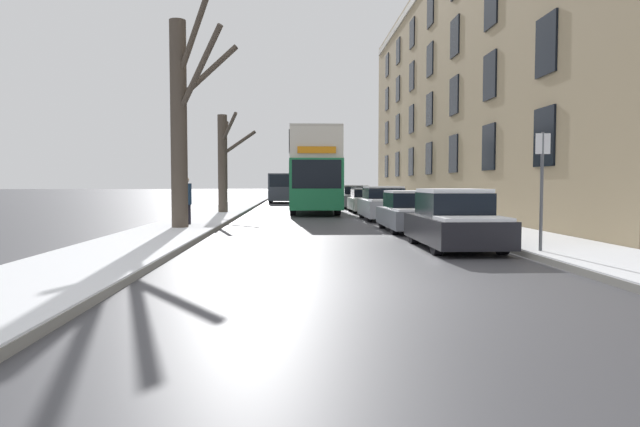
{
  "coord_description": "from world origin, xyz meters",
  "views": [
    {
      "loc": [
        -1.18,
        -8.55,
        1.61
      ],
      "look_at": [
        0.0,
        18.19,
        0.2
      ],
      "focal_mm": 32.0,
      "sensor_mm": 36.0,
      "label": 1
    }
  ],
  "objects_px": {
    "bare_tree_left_1": "(224,161)",
    "parked_car_2": "(383,204)",
    "oncoming_van": "(282,187)",
    "pedestrian_left_sidewalk": "(186,200)",
    "parked_car_0": "(454,221)",
    "double_decker_bus": "(313,168)",
    "street_sign_post": "(542,186)",
    "bare_tree_left_0": "(182,115)",
    "parked_car_3": "(366,201)",
    "parked_car_4": "(355,198)",
    "parked_car_1": "(411,212)"
  },
  "relations": [
    {
      "from": "bare_tree_left_1",
      "to": "parked_car_2",
      "type": "distance_m",
      "value": 8.85
    },
    {
      "from": "parked_car_2",
      "to": "oncoming_van",
      "type": "relative_size",
      "value": 0.8
    },
    {
      "from": "oncoming_van",
      "to": "pedestrian_left_sidewalk",
      "type": "bearing_deg",
      "value": -95.78
    },
    {
      "from": "parked_car_0",
      "to": "parked_car_2",
      "type": "distance_m",
      "value": 11.26
    },
    {
      "from": "bare_tree_left_1",
      "to": "oncoming_van",
      "type": "bearing_deg",
      "value": 82.25
    },
    {
      "from": "bare_tree_left_1",
      "to": "double_decker_bus",
      "type": "relative_size",
      "value": 0.51
    },
    {
      "from": "bare_tree_left_1",
      "to": "street_sign_post",
      "type": "relative_size",
      "value": 1.88
    },
    {
      "from": "bare_tree_left_1",
      "to": "oncoming_van",
      "type": "height_order",
      "value": "bare_tree_left_1"
    },
    {
      "from": "bare_tree_left_1",
      "to": "parked_car_0",
      "type": "xyz_separation_m",
      "value": [
        7.55,
        -15.41,
        -2.06
      ]
    },
    {
      "from": "parked_car_0",
      "to": "oncoming_van",
      "type": "height_order",
      "value": "oncoming_van"
    },
    {
      "from": "parked_car_0",
      "to": "pedestrian_left_sidewalk",
      "type": "bearing_deg",
      "value": 140.1
    },
    {
      "from": "bare_tree_left_1",
      "to": "street_sign_post",
      "type": "height_order",
      "value": "bare_tree_left_1"
    },
    {
      "from": "bare_tree_left_0",
      "to": "oncoming_van",
      "type": "distance_m",
      "value": 29.02
    },
    {
      "from": "pedestrian_left_sidewalk",
      "to": "bare_tree_left_1",
      "type": "bearing_deg",
      "value": 39.85
    },
    {
      "from": "bare_tree_left_1",
      "to": "pedestrian_left_sidewalk",
      "type": "height_order",
      "value": "bare_tree_left_1"
    },
    {
      "from": "parked_car_0",
      "to": "parked_car_3",
      "type": "height_order",
      "value": "parked_car_0"
    },
    {
      "from": "parked_car_4",
      "to": "pedestrian_left_sidewalk",
      "type": "relative_size",
      "value": 2.31
    },
    {
      "from": "parked_car_0",
      "to": "parked_car_1",
      "type": "height_order",
      "value": "parked_car_0"
    },
    {
      "from": "parked_car_2",
      "to": "oncoming_van",
      "type": "height_order",
      "value": "oncoming_van"
    },
    {
      "from": "street_sign_post",
      "to": "parked_car_3",
      "type": "bearing_deg",
      "value": 94.03
    },
    {
      "from": "parked_car_2",
      "to": "oncoming_van",
      "type": "bearing_deg",
      "value": 102.46
    },
    {
      "from": "bare_tree_left_0",
      "to": "street_sign_post",
      "type": "distance_m",
      "value": 11.69
    },
    {
      "from": "parked_car_1",
      "to": "parked_car_3",
      "type": "relative_size",
      "value": 1.04
    },
    {
      "from": "parked_car_0",
      "to": "parked_car_4",
      "type": "height_order",
      "value": "parked_car_4"
    },
    {
      "from": "bare_tree_left_1",
      "to": "parked_car_3",
      "type": "xyz_separation_m",
      "value": [
        7.55,
        2.12,
        -2.11
      ]
    },
    {
      "from": "double_decker_bus",
      "to": "parked_car_3",
      "type": "xyz_separation_m",
      "value": [
        2.91,
        -0.35,
        -1.86
      ]
    },
    {
      "from": "parked_car_0",
      "to": "oncoming_van",
      "type": "distance_m",
      "value": 34.37
    },
    {
      "from": "parked_car_4",
      "to": "street_sign_post",
      "type": "height_order",
      "value": "street_sign_post"
    },
    {
      "from": "double_decker_bus",
      "to": "street_sign_post",
      "type": "distance_m",
      "value": 20.21
    },
    {
      "from": "parked_car_3",
      "to": "double_decker_bus",
      "type": "bearing_deg",
      "value": 173.05
    },
    {
      "from": "parked_car_2",
      "to": "parked_car_3",
      "type": "bearing_deg",
      "value": 90.0
    },
    {
      "from": "pedestrian_left_sidewalk",
      "to": "street_sign_post",
      "type": "height_order",
      "value": "street_sign_post"
    },
    {
      "from": "double_decker_bus",
      "to": "parked_car_1",
      "type": "distance_m",
      "value": 13.17
    },
    {
      "from": "bare_tree_left_1",
      "to": "pedestrian_left_sidewalk",
      "type": "distance_m",
      "value": 9.05
    },
    {
      "from": "parked_car_0",
      "to": "parked_car_3",
      "type": "relative_size",
      "value": 1.01
    },
    {
      "from": "parked_car_3",
      "to": "bare_tree_left_0",
      "type": "bearing_deg",
      "value": -121.87
    },
    {
      "from": "parked_car_1",
      "to": "street_sign_post",
      "type": "height_order",
      "value": "street_sign_post"
    },
    {
      "from": "bare_tree_left_0",
      "to": "street_sign_post",
      "type": "bearing_deg",
      "value": -38.01
    },
    {
      "from": "bare_tree_left_1",
      "to": "parked_car_0",
      "type": "bearing_deg",
      "value": -63.89
    },
    {
      "from": "bare_tree_left_0",
      "to": "parked_car_1",
      "type": "height_order",
      "value": "bare_tree_left_0"
    },
    {
      "from": "oncoming_van",
      "to": "parked_car_0",
      "type": "bearing_deg",
      "value": -81.6
    },
    {
      "from": "double_decker_bus",
      "to": "parked_car_2",
      "type": "relative_size",
      "value": 2.19
    },
    {
      "from": "pedestrian_left_sidewalk",
      "to": "parked_car_1",
      "type": "bearing_deg",
      "value": -58.32
    },
    {
      "from": "bare_tree_left_1",
      "to": "parked_car_2",
      "type": "relative_size",
      "value": 1.11
    },
    {
      "from": "bare_tree_left_0",
      "to": "parked_car_2",
      "type": "xyz_separation_m",
      "value": [
        7.66,
        6.05,
        -3.19
      ]
    },
    {
      "from": "parked_car_4",
      "to": "oncoming_van",
      "type": "distance_m",
      "value": 11.98
    },
    {
      "from": "parked_car_0",
      "to": "street_sign_post",
      "type": "height_order",
      "value": "street_sign_post"
    },
    {
      "from": "parked_car_2",
      "to": "parked_car_4",
      "type": "relative_size",
      "value": 1.07
    },
    {
      "from": "pedestrian_left_sidewalk",
      "to": "street_sign_post",
      "type": "relative_size",
      "value": 0.68
    },
    {
      "from": "parked_car_1",
      "to": "parked_car_3",
      "type": "height_order",
      "value": "parked_car_1"
    }
  ]
}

